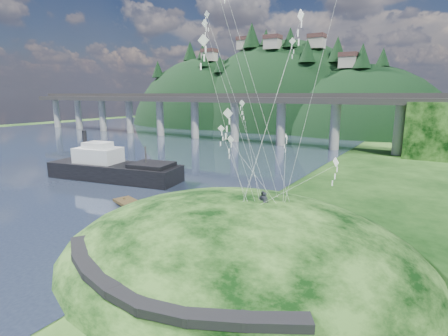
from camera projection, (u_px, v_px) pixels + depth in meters
The scene contains 10 objects.
ground at pixel (160, 241), 35.79m from camera, with size 320.00×320.00×0.00m, color black.
water at pixel (40, 148), 97.97m from camera, with size 240.00×240.00×0.00m, color #2E3A55.
grass_hill at pixel (237, 266), 33.61m from camera, with size 36.00×32.00×13.00m.
footpath at pixel (144, 286), 23.40m from camera, with size 22.29×5.84×0.83m.
bridge at pixel (251, 111), 105.63m from camera, with size 160.00×11.00×15.00m.
far_ridge at pixel (270, 143), 161.29m from camera, with size 153.00×70.00×94.50m.
work_barge at pixel (112, 168), 61.21m from camera, with size 24.92×11.05×8.44m.
wooden_dock at pixel (147, 212), 43.12m from camera, with size 15.01×6.74×1.07m.
kite_flyers at pixel (264, 191), 32.59m from camera, with size 1.36×1.24×1.92m.
kite_swarm at pixel (253, 67), 31.78m from camera, with size 16.66×16.35×20.23m.
Camera 1 is at (23.29, -24.91, 14.72)m, focal length 28.00 mm.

